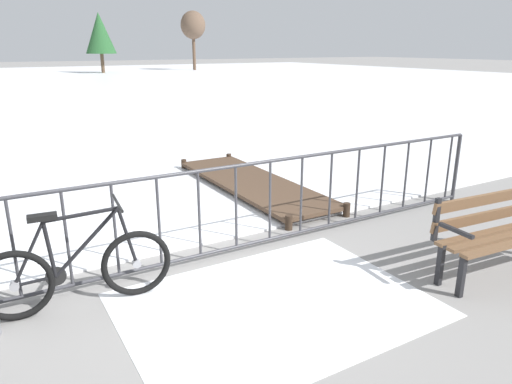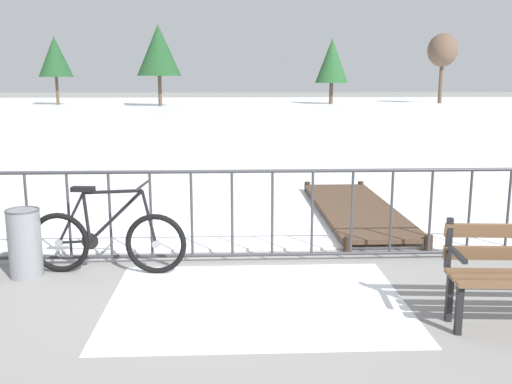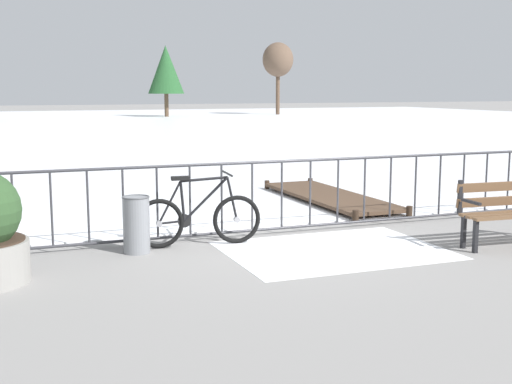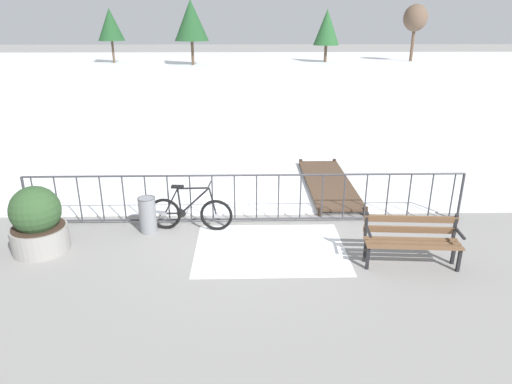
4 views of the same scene
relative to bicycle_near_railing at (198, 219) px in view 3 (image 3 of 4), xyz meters
The scene contains 9 objects.
ground_plane 1.22m from the bicycle_near_railing, 15.60° to the left, with size 160.00×160.00×0.00m, color gray.
frozen_pond 28.74m from the bicycle_near_railing, 87.77° to the left, with size 80.00×56.00×0.03m, color white.
snow_patch 1.84m from the bicycle_near_railing, 29.54° to the right, with size 2.78×2.07×0.01m, color white.
railing_fence 1.18m from the bicycle_near_railing, 15.60° to the left, with size 9.06×0.06×1.07m.
bicycle_near_railing is the anchor object (origin of this frame).
trash_bin 0.84m from the bicycle_near_railing, behind, with size 0.35×0.35×0.73m.
wooden_dock 4.06m from the bicycle_near_railing, 37.07° to the left, with size 1.10×3.76×0.20m.
tree_west_mid 45.51m from the bicycle_near_railing, 65.52° to the left, with size 2.43×2.43×5.67m.
tree_east_mid 41.56m from the bicycle_near_railing, 76.74° to the left, with size 2.63×2.63×5.19m.
Camera 3 is at (-3.59, -8.76, 2.08)m, focal length 47.23 mm.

